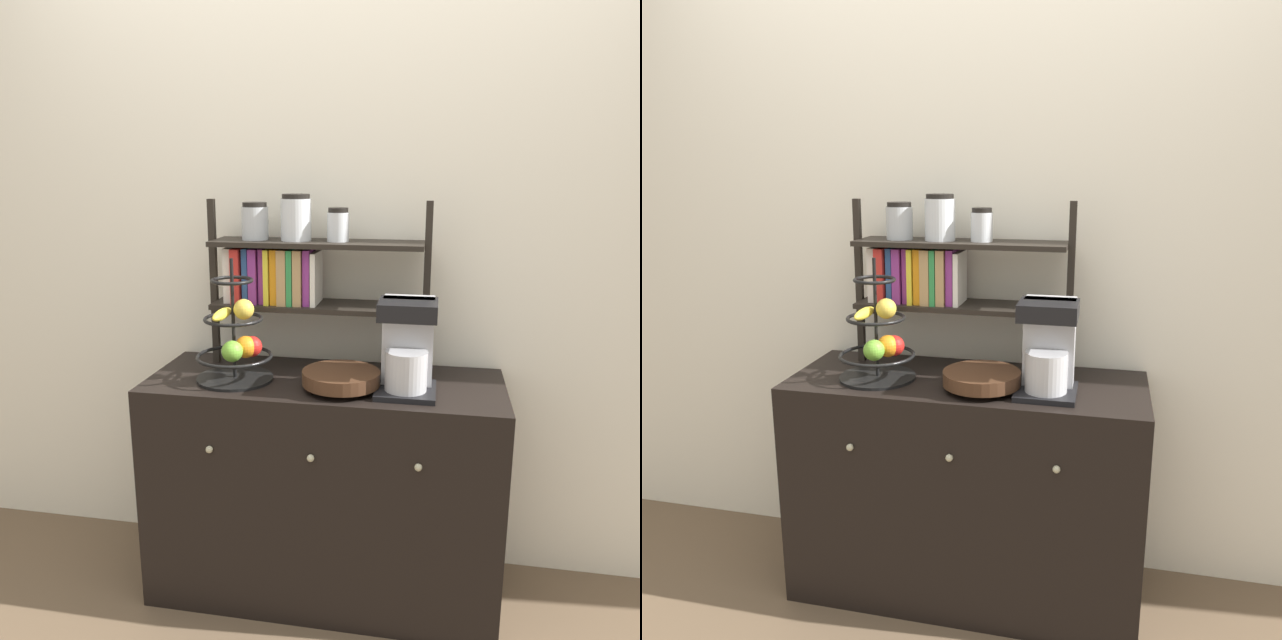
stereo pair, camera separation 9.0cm
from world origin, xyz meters
The scene contains 7 objects.
ground_plane centered at (0.00, 0.00, 0.00)m, with size 12.00×12.00×0.00m, color brown.
wall_back centered at (0.00, 0.52, 1.30)m, with size 7.00×0.05×2.60m, color silver.
sideboard centered at (0.00, 0.24, 0.41)m, with size 1.23×0.50×0.81m.
coffee_maker centered at (0.28, 0.18, 0.96)m, with size 0.19×0.21×0.31m.
fruit_stand centered at (-0.29, 0.18, 0.95)m, with size 0.27×0.27×0.42m.
wooden_bowl centered at (0.07, 0.15, 0.85)m, with size 0.26×0.26×0.06m.
shelf_hutch centered at (-0.15, 0.38, 1.19)m, with size 0.80×0.20×0.63m.
Camera 1 is at (0.37, -1.78, 1.52)m, focal length 35.00 mm.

